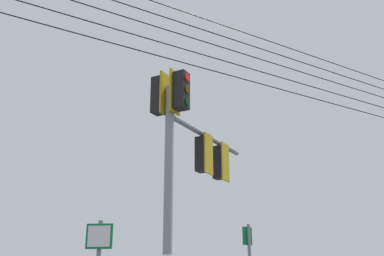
# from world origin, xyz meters

# --- Properties ---
(signal_mast_assembly) EXTENTS (1.10, 3.99, 6.63)m
(signal_mast_assembly) POSITION_xyz_m (0.13, -0.41, 4.73)
(signal_mast_assembly) COLOR gray
(signal_mast_assembly) RESTS_ON ground
(overhead_wire_span) EXTENTS (14.69, 20.16, 1.84)m
(overhead_wire_span) POSITION_xyz_m (0.91, 1.27, 7.70)
(overhead_wire_span) COLOR black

